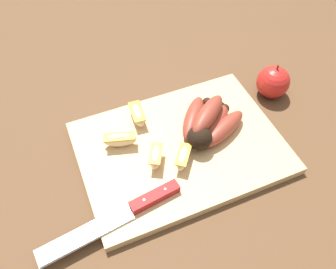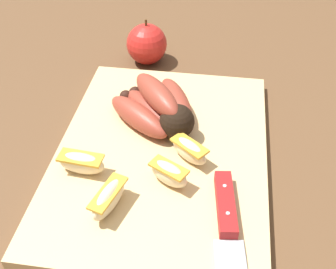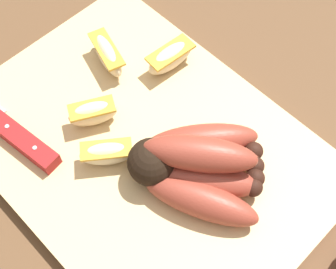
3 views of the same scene
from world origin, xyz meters
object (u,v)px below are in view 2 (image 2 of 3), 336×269
at_px(banana_bunch, 160,108).
at_px(whole_apple, 147,44).
at_px(apple_wedge_middle, 169,173).
at_px(apple_wedge_near, 109,198).
at_px(apple_wedge_far, 189,150).
at_px(apple_wedge_extra, 81,163).
at_px(chefs_knife, 229,237).

relative_size(banana_bunch, whole_apple, 1.83).
bearing_deg(apple_wedge_middle, apple_wedge_near, 127.96).
height_order(apple_wedge_near, apple_wedge_far, apple_wedge_near).
distance_m(apple_wedge_middle, apple_wedge_extra, 0.12).
relative_size(apple_wedge_near, apple_wedge_extra, 1.08).
distance_m(banana_bunch, whole_apple, 0.21).
relative_size(apple_wedge_near, whole_apple, 0.81).
bearing_deg(apple_wedge_far, apple_wedge_near, 138.84).
relative_size(chefs_knife, apple_wedge_far, 4.53).
distance_m(banana_bunch, chefs_knife, 0.25).
relative_size(chefs_knife, apple_wedge_middle, 4.60).
height_order(apple_wedge_near, apple_wedge_middle, same).
distance_m(banana_bunch, apple_wedge_far, 0.10).
bearing_deg(apple_wedge_far, apple_wedge_extra, 107.77).
height_order(apple_wedge_near, whole_apple, whole_apple).
distance_m(banana_bunch, apple_wedge_middle, 0.14).
distance_m(apple_wedge_middle, apple_wedge_far, 0.06).
height_order(banana_bunch, whole_apple, same).
xyz_separation_m(banana_bunch, chefs_knife, (-0.21, -0.12, -0.02)).
height_order(chefs_knife, apple_wedge_extra, apple_wedge_extra).
bearing_deg(chefs_knife, whole_apple, 22.91).
bearing_deg(banana_bunch, apple_wedge_near, 169.25).
relative_size(apple_wedge_extra, whole_apple, 0.76).
bearing_deg(apple_wedge_far, whole_apple, 21.74).
xyz_separation_m(apple_wedge_far, apple_wedge_extra, (-0.05, 0.14, -0.00)).
height_order(banana_bunch, chefs_knife, banana_bunch).
relative_size(apple_wedge_far, whole_apple, 0.68).
height_order(banana_bunch, apple_wedge_far, banana_bunch).
height_order(chefs_knife, apple_wedge_near, apple_wedge_near).
relative_size(banana_bunch, apple_wedge_extra, 2.43).
bearing_deg(apple_wedge_middle, apple_wedge_far, -23.76).
height_order(banana_bunch, apple_wedge_extra, banana_bunch).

